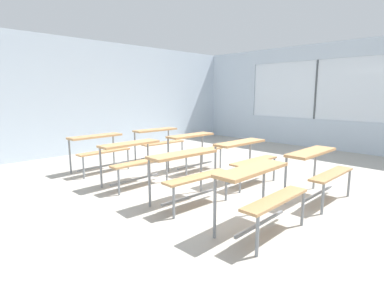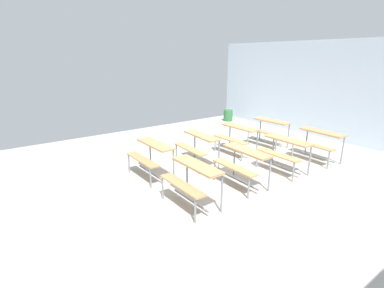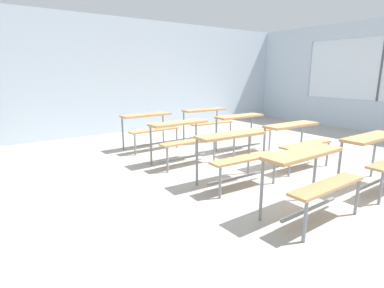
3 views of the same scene
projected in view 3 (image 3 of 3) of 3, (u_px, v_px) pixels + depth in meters
name	position (u px, v px, depth m)	size (l,w,h in m)	color
ground	(263.00, 170.00, 5.13)	(10.00, 9.00, 0.05)	#ADA89E
wall_back	(143.00, 76.00, 8.36)	(10.00, 0.12, 3.00)	silver
desk_bench_r0c0	(311.00, 169.00, 3.30)	(1.11, 0.60, 0.74)	tan
desk_bench_r0c1	(378.00, 150.00, 4.13)	(1.10, 0.59, 0.74)	tan
desk_bench_r1c0	(236.00, 147.00, 4.30)	(1.13, 0.64, 0.74)	tan
desk_bench_r1c1	(296.00, 135.00, 5.12)	(1.12, 0.62, 0.74)	tan
desk_bench_r2c0	(182.00, 133.00, 5.32)	(1.11, 0.61, 0.74)	tan
desk_bench_r2c1	(243.00, 124.00, 6.17)	(1.11, 0.61, 0.74)	tan
desk_bench_r3c0	(149.00, 123.00, 6.35)	(1.12, 0.63, 0.74)	tan
desk_bench_r3c1	(207.00, 117.00, 7.22)	(1.13, 0.64, 0.74)	tan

